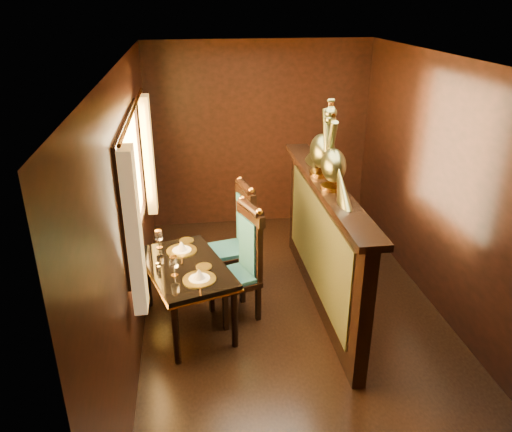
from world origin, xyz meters
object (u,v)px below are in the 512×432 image
Objects in this scene: dining_table at (186,271)px; peacock_right at (323,136)px; chair_left at (244,258)px; chair_right at (239,233)px; peacock_left at (334,151)px.

peacock_right is (1.38, 0.40, 1.15)m from dining_table.
dining_table is 1.06× the size of chair_left.
chair_right reaches higher than chair_left.
chair_left is 1.41m from peacock_right.
chair_left is at bearing 171.89° from peacock_left.
peacock_left is (1.38, 0.01, 1.12)m from dining_table.
peacock_right is at bearing -32.57° from chair_right.
dining_table is at bearing -143.22° from chair_right.
dining_table is at bearing -163.97° from peacock_right.
dining_table is 0.58m from chair_left.
dining_table is at bearing -179.48° from peacock_left.
chair_left is at bearing -4.50° from dining_table.
peacock_right is (0.00, 0.38, 0.03)m from peacock_left.
chair_left is (0.57, 0.13, 0.03)m from dining_table.
peacock_left reaches higher than dining_table.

